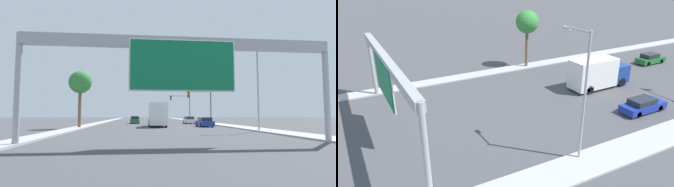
% 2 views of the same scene
% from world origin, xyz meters
% --- Properties ---
extents(median_strip_left, '(2.00, 120.00, 0.15)m').
position_xyz_m(median_strip_left, '(-10.75, 60.00, 0.07)').
color(median_strip_left, '#A6A6A6').
rests_on(median_strip_left, ground).
extents(sign_gantry, '(20.28, 0.73, 6.82)m').
position_xyz_m(sign_gantry, '(0.00, 17.89, 5.58)').
color(sign_gantry, '#9EA0A5').
rests_on(sign_gantry, ground).
extents(car_near_center, '(1.76, 4.42, 1.46)m').
position_xyz_m(car_near_center, '(-3.50, 54.05, 0.69)').
color(car_near_center, '#1E662D').
rests_on(car_near_center, ground).
extents(car_mid_left, '(1.82, 4.79, 1.40)m').
position_xyz_m(car_mid_left, '(7.00, 39.91, 0.66)').
color(car_mid_left, navy).
rests_on(car_mid_left, ground).
extents(truck_box_primary, '(2.49, 7.42, 3.50)m').
position_xyz_m(truck_box_primary, '(0.00, 40.56, 1.77)').
color(truck_box_primary, navy).
rests_on(truck_box_primary, ground).
extents(palm_tree_background, '(3.03, 3.03, 7.69)m').
position_xyz_m(palm_tree_background, '(-10.64, 37.71, 6.06)').
color(palm_tree_background, brown).
rests_on(palm_tree_background, ground).
extents(street_lamp_right, '(2.81, 0.28, 9.56)m').
position_xyz_m(street_lamp_right, '(10.02, 29.10, 5.61)').
color(street_lamp_right, '#9EA0A5').
rests_on(street_lamp_right, ground).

